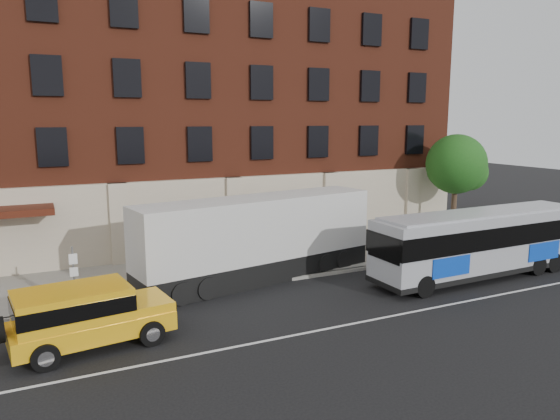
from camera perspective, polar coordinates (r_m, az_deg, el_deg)
name	(u,v)px	position (r m, az deg, el deg)	size (l,w,h in m)	color
ground	(353,330)	(18.52, 8.03, -13.01)	(120.00, 120.00, 0.00)	black
sidewalk	(254,264)	(26.05, -2.93, -5.94)	(60.00, 6.00, 0.15)	gray
kerb	(279,280)	(23.42, -0.11, -7.77)	(60.00, 0.25, 0.15)	gray
lane_line	(345,325)	(18.91, 7.18, -12.49)	(60.00, 0.12, 0.01)	silver
building	(203,113)	(32.53, -8.49, 10.51)	(30.00, 12.10, 15.00)	maroon
sign_pole	(74,274)	(21.15, -21.76, -6.55)	(0.30, 0.20, 2.50)	gray
street_tree	(457,166)	(33.15, 18.91, 4.57)	(3.60, 3.60, 6.20)	#3D2C1E
city_bus	(482,241)	(25.54, 21.33, -3.19)	(11.29, 2.66, 3.08)	#9FA2A9
yellow_suv	(84,313)	(17.81, -20.79, -10.59)	(5.34, 2.79, 1.99)	yellow
shipping_container	(258,239)	(23.37, -2.48, -3.24)	(11.57, 4.24, 3.78)	black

